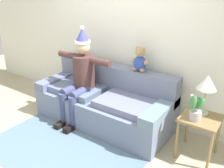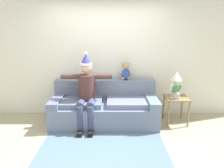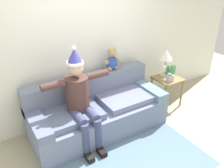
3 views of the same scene
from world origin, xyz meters
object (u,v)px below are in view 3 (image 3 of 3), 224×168
at_px(couch, 97,111).
at_px(potted_plant, 171,73).
at_px(person_seated, 80,98).
at_px(candle_tall, 164,71).
at_px(table_lamp, 166,56).
at_px(side_table, 167,83).
at_px(teddy_bear, 112,60).

distance_m(couch, potted_plant, 1.51).
height_order(person_seated, candle_tall, person_seated).
xyz_separation_m(couch, candle_tall, (1.37, -0.05, 0.41)).
bearing_deg(couch, table_lamp, 2.52).
relative_size(person_seated, table_lamp, 2.90).
height_order(potted_plant, candle_tall, potted_plant).
bearing_deg(side_table, potted_plant, -116.08).
height_order(couch, teddy_bear, teddy_bear).
xyz_separation_m(person_seated, teddy_bear, (0.81, 0.44, 0.27)).
height_order(couch, potted_plant, potted_plant).
bearing_deg(potted_plant, teddy_bear, 158.42).
xyz_separation_m(person_seated, potted_plant, (1.81, 0.04, -0.05)).
bearing_deg(candle_tall, teddy_bear, 160.96).
bearing_deg(candle_tall, couch, 178.04).
relative_size(person_seated, side_table, 2.66).
relative_size(couch, side_table, 3.82).
bearing_deg(potted_plant, couch, 175.05).
height_order(side_table, table_lamp, table_lamp).
bearing_deg(teddy_bear, table_lamp, -11.13).
bearing_deg(couch, potted_plant, -4.95).
height_order(table_lamp, potted_plant, table_lamp).
relative_size(couch, person_seated, 1.43).
distance_m(table_lamp, candle_tall, 0.28).
distance_m(teddy_bear, candle_tall, 1.02).
bearing_deg(table_lamp, candle_tall, -136.74).
distance_m(teddy_bear, side_table, 1.23).
distance_m(side_table, candle_tall, 0.31).
xyz_separation_m(teddy_bear, candle_tall, (0.92, -0.32, -0.29)).
distance_m(side_table, potted_plant, 0.28).
distance_m(person_seated, teddy_bear, 0.96).
distance_m(couch, candle_tall, 1.44).
bearing_deg(couch, person_seated, -154.39).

